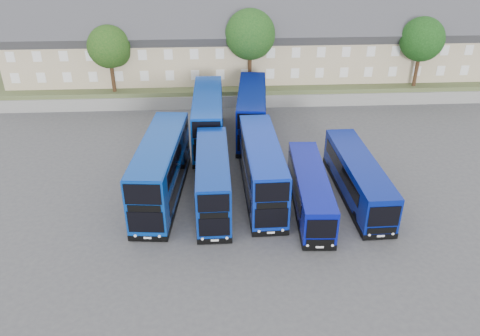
% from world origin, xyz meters
% --- Properties ---
extents(ground, '(120.00, 120.00, 0.00)m').
position_xyz_m(ground, '(0.00, 0.00, 0.00)').
color(ground, '#434348').
rests_on(ground, ground).
extents(retaining_wall, '(70.00, 0.40, 1.50)m').
position_xyz_m(retaining_wall, '(0.00, 24.00, 0.75)').
color(retaining_wall, slate).
rests_on(retaining_wall, ground).
extents(earth_bank, '(80.00, 20.00, 2.00)m').
position_xyz_m(earth_bank, '(0.00, 34.00, 1.00)').
color(earth_bank, '#505630').
rests_on(earth_bank, ground).
extents(terrace_row, '(66.00, 10.40, 11.20)m').
position_xyz_m(terrace_row, '(6.00, 30.00, 6.60)').
color(terrace_row, tan).
rests_on(terrace_row, earth_bank).
extents(dd_front_left, '(3.99, 12.58, 4.92)m').
position_xyz_m(dd_front_left, '(-6.67, 4.43, 2.42)').
color(dd_front_left, '#083492').
rests_on(dd_front_left, ground).
extents(dd_front_mid, '(2.55, 10.81, 4.29)m').
position_xyz_m(dd_front_mid, '(-2.57, 3.11, 2.10)').
color(dd_front_mid, navy).
rests_on(dd_front_mid, ground).
extents(dd_front_right, '(2.94, 11.81, 4.67)m').
position_xyz_m(dd_front_right, '(1.35, 4.25, 2.30)').
color(dd_front_right, '#0826A3').
rests_on(dd_front_right, ground).
extents(dd_rear_left, '(2.99, 12.34, 4.89)m').
position_xyz_m(dd_rear_left, '(-2.96, 14.85, 2.40)').
color(dd_rear_left, '#0939A7').
rests_on(dd_rear_left, ground).
extents(dd_rear_right, '(3.94, 12.25, 4.79)m').
position_xyz_m(dd_rear_right, '(1.52, 16.50, 2.35)').
color(dd_rear_right, '#071283').
rests_on(dd_rear_right, ground).
extents(coach_east_a, '(2.95, 11.30, 3.06)m').
position_xyz_m(coach_east_a, '(4.92, 2.13, 1.50)').
color(coach_east_a, '#07108C').
rests_on(coach_east_a, ground).
extents(coach_east_b, '(2.78, 12.16, 3.31)m').
position_xyz_m(coach_east_b, '(9.06, 3.58, 1.62)').
color(coach_east_b, navy).
rests_on(coach_east_b, ground).
extents(tree_west, '(4.80, 4.80, 7.65)m').
position_xyz_m(tree_west, '(-13.85, 25.10, 7.05)').
color(tree_west, '#382314').
rests_on(tree_west, earth_bank).
extents(tree_mid, '(5.76, 5.76, 9.18)m').
position_xyz_m(tree_mid, '(2.15, 25.60, 8.07)').
color(tree_mid, '#382314').
rests_on(tree_mid, earth_bank).
extents(tree_east, '(5.12, 5.12, 8.16)m').
position_xyz_m(tree_east, '(22.15, 25.10, 7.39)').
color(tree_east, '#382314').
rests_on(tree_east, earth_bank).
extents(tree_far, '(5.44, 5.44, 8.67)m').
position_xyz_m(tree_far, '(28.15, 32.10, 7.73)').
color(tree_far, '#382314').
rests_on(tree_far, earth_bank).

